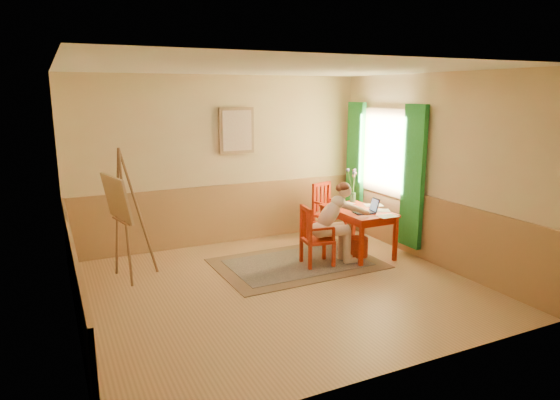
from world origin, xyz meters
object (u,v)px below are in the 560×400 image
chair_back (327,211)px  laptop (367,210)px  chair_left (315,236)px  easel (120,203)px  table (358,215)px  figure (334,220)px

chair_back → laptop: size_ratio=2.51×
chair_left → easel: (-2.62, 0.65, 0.62)m
chair_back → easel: size_ratio=0.54×
table → chair_back: (0.00, 0.92, -0.14)m
laptop → figure: bearing=-179.4°
chair_back → figure: (-0.60, -1.18, 0.19)m
table → chair_left: chair_left is taller
laptop → table: bearing=90.2°
figure → laptop: 0.60m
table → figure: bearing=-156.8°
chair_left → easel: easel is taller
chair_left → chair_back: size_ratio=0.93×
easel → laptop: bearing=-11.0°
chair_back → easel: bearing=-172.1°
table → easel: bearing=173.0°
table → chair_back: size_ratio=1.24×
chair_back → laptop: chair_back is taller
chair_left → laptop: laptop is taller
chair_left → easel: size_ratio=0.50×
table → figure: size_ratio=0.98×
laptop → easel: size_ratio=0.21×
table → easel: size_ratio=0.66×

